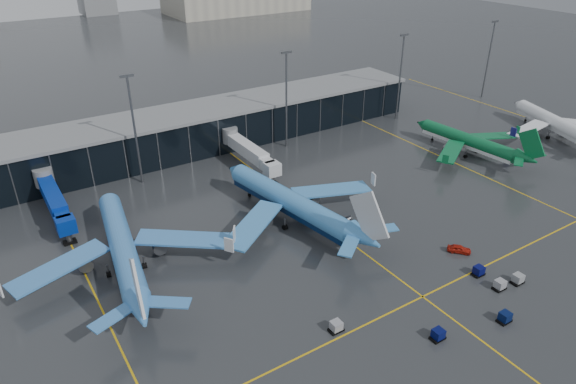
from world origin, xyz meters
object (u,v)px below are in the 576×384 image
airliner_arkefly (119,233)px  baggage_carts (465,301)px  service_van_red (459,249)px  airliner_aer_lingus (469,133)px  airliner_ba (557,115)px  airliner_klm_near (289,190)px  mobile_airstair (342,228)px

airliner_arkefly → baggage_carts: airliner_arkefly is taller
service_van_red → baggage_carts: bearing=-177.5°
airliner_aer_lingus → baggage_carts: size_ratio=1.06×
airliner_ba → baggage_carts: airliner_ba is taller
airliner_aer_lingus → airliner_klm_near: bearing=178.6°
airliner_arkefly → service_van_red: (53.23, -29.30, -6.14)m
baggage_carts → mobile_airstair: 27.96m
airliner_aer_lingus → airliner_ba: size_ratio=0.92×
airliner_arkefly → airliner_aer_lingus: (90.46, 0.82, -1.18)m
airliner_ba → service_van_red: size_ratio=9.51×
airliner_klm_near → airliner_arkefly: bearing=166.7°
airliner_klm_near → service_van_red: airliner_klm_near is taller
airliner_aer_lingus → baggage_carts: airliner_aer_lingus is taller
airliner_ba → mobile_airstair: 81.94m
airliner_aer_lingus → mobile_airstair: size_ratio=10.21×
airliner_klm_near → baggage_carts: size_ratio=1.29×
airliner_klm_near → airliner_aer_lingus: bearing=-5.5°
service_van_red → mobile_airstair: bearing=86.6°
airliner_arkefly → baggage_carts: (42.48, -39.77, -6.10)m
airliner_aer_lingus → mobile_airstair: (-50.96, -12.79, -4.92)m
airliner_aer_lingus → airliner_ba: 30.81m
airliner_klm_near → mobile_airstair: bearing=-64.5°
baggage_carts → service_van_red: (10.75, 10.46, -0.04)m
airliner_arkefly → service_van_red: 61.07m
airliner_ba → service_van_red: airliner_ba is taller
airliner_aer_lingus → mobile_airstair: bearing=-170.7°
mobile_airstair → service_van_red: bearing=-65.0°
baggage_carts → service_van_red: size_ratio=8.27×
mobile_airstair → airliner_klm_near: bearing=110.9°
airliner_klm_near → baggage_carts: 38.87m
airliner_arkefly → mobile_airstair: size_ratio=12.33×
airliner_aer_lingus → service_van_red: 48.15m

